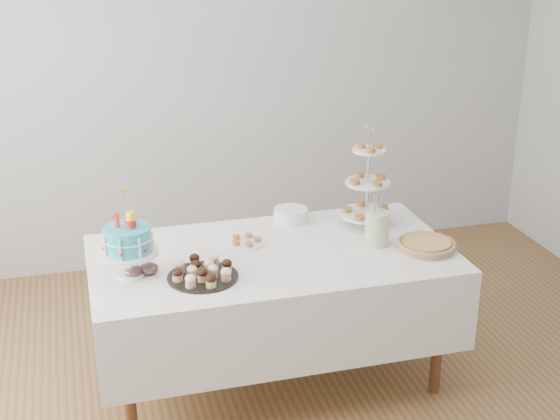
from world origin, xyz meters
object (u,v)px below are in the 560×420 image
object	(u,v)px
pie	(426,245)
pastry_plate	(245,241)
jam_bowl_a	(134,271)
utensil_pitcher	(377,227)
plate_stack	(291,215)
cupcake_tray	(203,271)
table	(272,291)
tiered_stand	(368,183)
birthday_cake	(129,253)
jam_bowl_b	(149,269)

from	to	relation	value
pie	pastry_plate	world-z (taller)	pie
pie	pastry_plate	xyz separation A→B (m)	(-0.92, 0.34, -0.01)
jam_bowl_a	utensil_pitcher	bearing A→B (deg)	1.70
plate_stack	utensil_pitcher	size ratio (longest dim) A/B	0.68
cupcake_tray	jam_bowl_a	distance (m)	0.35
pastry_plate	cupcake_tray	bearing A→B (deg)	-130.30
table	cupcake_tray	bearing A→B (deg)	-154.19
pie	table	bearing A→B (deg)	167.39
table	plate_stack	bearing A→B (deg)	61.39
utensil_pitcher	plate_stack	bearing A→B (deg)	110.26
pie	tiered_stand	world-z (taller)	tiered_stand
tiered_stand	utensil_pitcher	bearing A→B (deg)	-99.99
table	birthday_cake	world-z (taller)	birthday_cake
jam_bowl_a	pastry_plate	bearing A→B (deg)	21.16
cupcake_tray	utensil_pitcher	world-z (taller)	utensil_pitcher
plate_stack	pie	bearing A→B (deg)	-44.57
pie	jam_bowl_a	bearing A→B (deg)	176.54
pie	utensil_pitcher	xyz separation A→B (m)	(-0.23, 0.13, 0.07)
jam_bowl_a	jam_bowl_b	xyz separation A→B (m)	(0.08, 0.01, -0.00)
tiered_stand	utensil_pitcher	xyz separation A→B (m)	(-0.05, -0.28, -0.15)
utensil_pitcher	table	bearing A→B (deg)	156.93
jam_bowl_a	jam_bowl_b	distance (m)	0.08
cupcake_tray	tiered_stand	world-z (taller)	tiered_stand
tiered_stand	jam_bowl_b	xyz separation A→B (m)	(-1.28, -0.31, -0.23)
plate_stack	utensil_pitcher	distance (m)	0.58
table	jam_bowl_a	xyz separation A→B (m)	(-0.74, -0.09, 0.25)
plate_stack	jam_bowl_a	size ratio (longest dim) A/B	2.02
birthday_cake	tiered_stand	distance (m)	1.42
pie	tiered_stand	size ratio (longest dim) A/B	0.52
cupcake_tray	jam_bowl_b	xyz separation A→B (m)	(-0.25, 0.12, -0.01)
table	pie	world-z (taller)	pie
pie	plate_stack	xyz separation A→B (m)	(-0.59, 0.58, 0.01)
cupcake_tray	plate_stack	size ratio (longest dim) A/B	1.79
tiered_stand	jam_bowl_a	world-z (taller)	tiered_stand
jam_bowl_b	cupcake_tray	bearing A→B (deg)	-25.74
jam_bowl_b	birthday_cake	bearing A→B (deg)	-179.32
cupcake_tray	tiered_stand	bearing A→B (deg)	22.69
tiered_stand	jam_bowl_a	xyz separation A→B (m)	(-1.36, -0.32, -0.23)
table	pastry_plate	bearing A→B (deg)	125.07
pie	pastry_plate	size ratio (longest dim) A/B	1.45
pie	jam_bowl_a	size ratio (longest dim) A/B	3.19
table	cupcake_tray	world-z (taller)	cupcake_tray
pastry_plate	tiered_stand	bearing A→B (deg)	6.15
birthday_cake	cupcake_tray	bearing A→B (deg)	3.72
pie	plate_stack	world-z (taller)	plate_stack
tiered_stand	plate_stack	distance (m)	0.49
cupcake_tray	plate_stack	bearing A→B (deg)	43.64
cupcake_tray	pastry_plate	world-z (taller)	cupcake_tray
utensil_pitcher	pie	bearing A→B (deg)	-47.84
tiered_stand	utensil_pitcher	size ratio (longest dim) A/B	2.10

